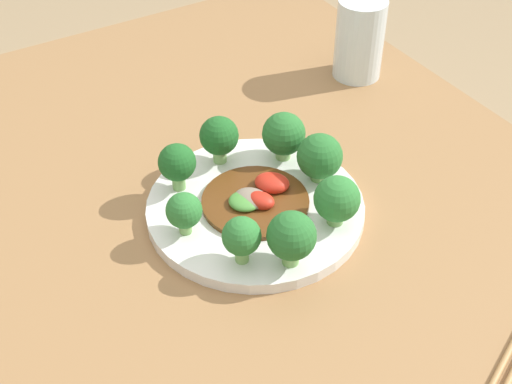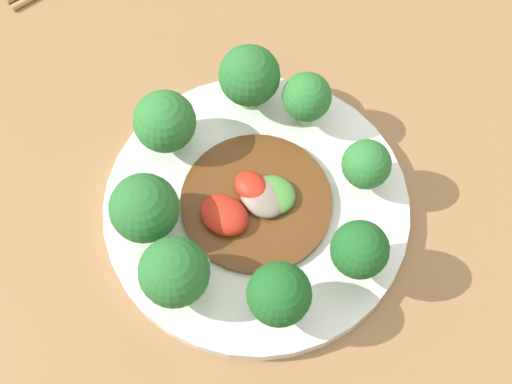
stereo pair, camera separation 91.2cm
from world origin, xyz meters
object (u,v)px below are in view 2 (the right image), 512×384
at_px(broccoli_south, 366,164).
at_px(broccoli_west, 279,295).
at_px(broccoli_northwest, 174,272).
at_px(broccoli_northeast, 165,122).
at_px(broccoli_north, 144,207).
at_px(broccoli_southeast, 307,98).
at_px(stirfry_center, 254,201).
at_px(plate, 256,206).
at_px(broccoli_southwest, 360,250).
at_px(broccoli_east, 249,76).

height_order(broccoli_south, broccoli_west, broccoli_west).
bearing_deg(broccoli_west, broccoli_northwest, 64.23).
xyz_separation_m(broccoli_northeast, broccoli_north, (-0.08, 0.03, -0.00)).
bearing_deg(broccoli_northwest, broccoli_northeast, -6.47).
xyz_separation_m(broccoli_west, broccoli_north, (0.10, 0.09, -0.00)).
xyz_separation_m(broccoli_south, broccoli_northwest, (-0.06, 0.18, 0.01)).
relative_size(broccoli_northwest, broccoli_southeast, 1.12).
bearing_deg(broccoli_west, stirfry_center, -0.94).
height_order(plate, broccoli_southwest, broccoli_southwest).
bearing_deg(broccoli_west, broccoli_north, 42.39).
relative_size(broccoli_southwest, broccoli_northeast, 1.00).
bearing_deg(stirfry_center, broccoli_northeast, 38.20).
bearing_deg(broccoli_north, plate, -89.89).
bearing_deg(broccoli_east, broccoli_southeast, -124.46).
height_order(broccoli_south, broccoli_east, broccoli_east).
relative_size(broccoli_southeast, broccoli_west, 0.90).
bearing_deg(broccoli_southwest, broccoli_south, -20.85).
relative_size(plate, broccoli_southeast, 4.51).
relative_size(broccoli_northeast, stirfry_center, 0.49).
bearing_deg(broccoli_south, broccoli_southeast, 24.40).
relative_size(broccoli_south, broccoli_northwest, 0.82).
xyz_separation_m(broccoli_northeast, broccoli_east, (0.03, -0.08, 0.00)).
bearing_deg(broccoli_south, broccoli_east, 36.93).
xyz_separation_m(broccoli_east, broccoli_north, (-0.10, 0.11, -0.00)).
relative_size(broccoli_south, broccoli_west, 0.82).
bearing_deg(broccoli_northeast, broccoli_west, -161.10).
bearing_deg(stirfry_center, plate, -52.94).
xyz_separation_m(broccoli_southwest, broccoli_east, (0.18, 0.05, 0.00)).
bearing_deg(stirfry_center, broccoli_west, 179.06).
height_order(plate, broccoli_west, broccoli_west).
distance_m(broccoli_northeast, broccoli_southeast, 0.13).
bearing_deg(broccoli_north, broccoli_southwest, -115.63).
bearing_deg(broccoli_south, stirfry_center, 90.97).
bearing_deg(broccoli_southwest, broccoli_southeast, 1.48).
relative_size(broccoli_east, broccoli_north, 1.06).
relative_size(broccoli_south, broccoli_southeast, 0.92).
height_order(broccoli_northwest, broccoli_east, broccoli_east).
bearing_deg(broccoli_northwest, broccoli_southwest, -95.86).
height_order(broccoli_south, broccoli_southeast, broccoli_southeast).
bearing_deg(broccoli_southeast, broccoli_east, 55.54).
xyz_separation_m(plate, stirfry_center, (-0.00, 0.00, 0.01)).
xyz_separation_m(plate, broccoli_south, (-0.00, -0.10, 0.04)).
relative_size(broccoli_northwest, broccoli_northeast, 1.04).
bearing_deg(broccoli_east, broccoli_northwest, 149.59).
bearing_deg(broccoli_northwest, broccoli_west, -115.77).
bearing_deg(broccoli_north, broccoli_northeast, -21.55).
bearing_deg(stirfry_center, broccoli_northwest, 128.00).
xyz_separation_m(plate, broccoli_southwest, (-0.08, -0.07, 0.05)).
height_order(broccoli_southeast, broccoli_east, broccoli_east).
bearing_deg(broccoli_northeast, broccoli_south, -115.54).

